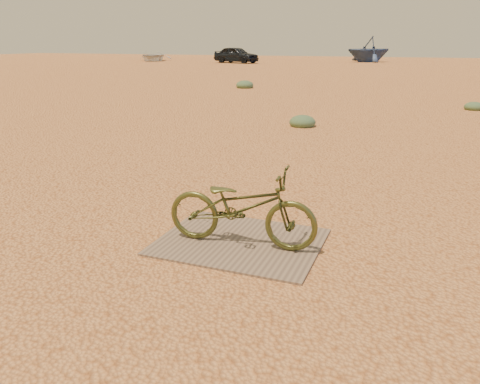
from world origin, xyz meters
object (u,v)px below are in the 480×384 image
(boat_near_left, at_px, (153,56))
(bicycle, at_px, (242,207))
(boat_far_left, at_px, (369,49))
(car, at_px, (236,55))
(plywood_board, at_px, (240,242))

(boat_near_left, bearing_deg, bicycle, -78.33)
(bicycle, relative_size, boat_near_left, 0.32)
(bicycle, distance_m, boat_far_left, 44.51)
(boat_near_left, relative_size, boat_far_left, 1.02)
(car, height_order, boat_far_left, boat_far_left)
(plywood_board, distance_m, boat_near_left, 46.02)
(plywood_board, distance_m, car, 40.68)
(car, xyz_separation_m, boat_near_left, (-9.59, 1.07, -0.25))
(boat_far_left, bearing_deg, boat_near_left, -116.93)
(plywood_board, relative_size, bicycle, 1.07)
(bicycle, distance_m, boat_near_left, 46.10)
(plywood_board, distance_m, boat_far_left, 44.44)
(car, relative_size, boat_far_left, 0.94)
(boat_near_left, bearing_deg, boat_far_left, -6.15)
(car, relative_size, boat_near_left, 0.92)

